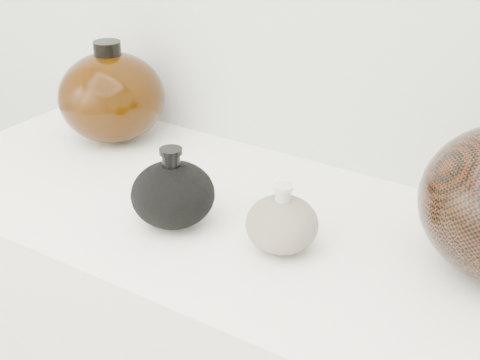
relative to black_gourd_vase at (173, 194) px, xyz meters
The scene contains 3 objects.
black_gourd_vase is the anchor object (origin of this frame).
cream_gourd_vase 0.18m from the black_gourd_vase, ahead, with size 0.12×0.12×0.11m.
left_round_pot 0.37m from the black_gourd_vase, 146.83° to the left, with size 0.23×0.23×0.20m.
Camera 1 is at (0.52, 0.16, 1.45)m, focal length 50.00 mm.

